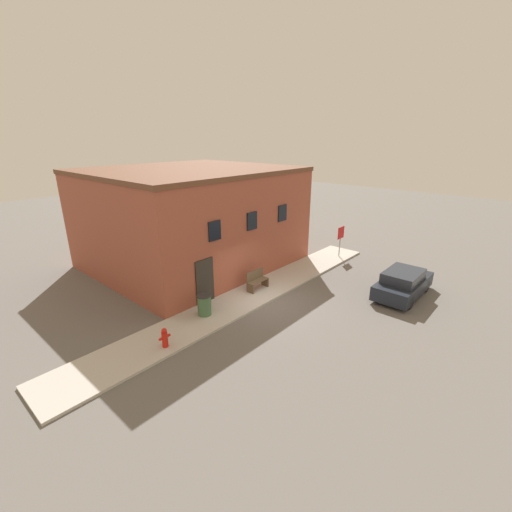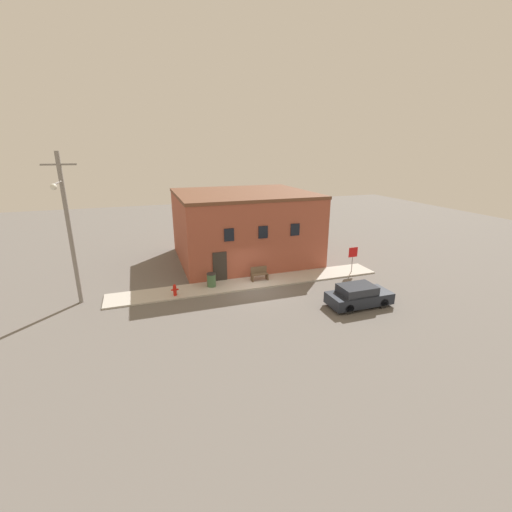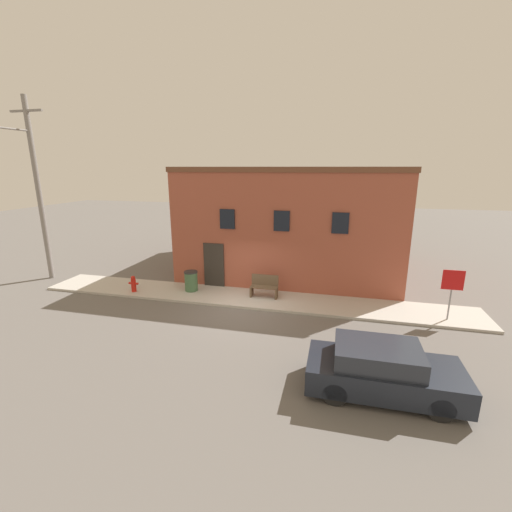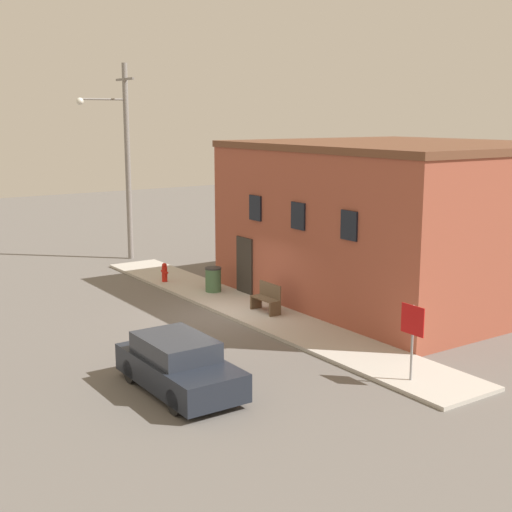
{
  "view_description": "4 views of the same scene",
  "coord_description": "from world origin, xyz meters",
  "views": [
    {
      "loc": [
        -11.11,
        -9.06,
        7.41
      ],
      "look_at": [
        0.39,
        1.1,
        2.0
      ],
      "focal_mm": 24.0,
      "sensor_mm": 36.0,
      "label": 1
    },
    {
      "loc": [
        -6.91,
        -20.15,
        9.03
      ],
      "look_at": [
        0.39,
        1.1,
        2.0
      ],
      "focal_mm": 24.0,
      "sensor_mm": 36.0,
      "label": 2
    },
    {
      "loc": [
        3.7,
        -12.59,
        5.66
      ],
      "look_at": [
        0.39,
        1.1,
        2.0
      ],
      "focal_mm": 24.0,
      "sensor_mm": 36.0,
      "label": 3
    },
    {
      "loc": [
        19.72,
        -12.09,
        6.61
      ],
      "look_at": [
        0.39,
        1.1,
        2.0
      ],
      "focal_mm": 50.0,
      "sensor_mm": 36.0,
      "label": 4
    }
  ],
  "objects": [
    {
      "name": "trash_bin",
      "position": [
        -2.75,
        1.29,
        0.57
      ],
      "size": [
        0.62,
        0.62,
        0.93
      ],
      "color": "#426642",
      "rests_on": "sidewalk"
    },
    {
      "name": "fire_hydrant",
      "position": [
        -5.27,
        0.53,
        0.48
      ],
      "size": [
        0.46,
        0.22,
        0.75
      ],
      "color": "red",
      "rests_on": "sidewalk"
    },
    {
      "name": "bench",
      "position": [
        0.71,
        1.32,
        0.55
      ],
      "size": [
        1.2,
        0.44,
        0.98
      ],
      "color": "brown",
      "rests_on": "sidewalk"
    },
    {
      "name": "brick_building",
      "position": [
        1.29,
        7.0,
        2.84
      ],
      "size": [
        10.85,
        9.72,
        5.69
      ],
      "color": "#9E4C38",
      "rests_on": "ground"
    },
    {
      "name": "ground_plane",
      "position": [
        0.0,
        0.0,
        0.0
      ],
      "size": [
        80.0,
        80.0,
        0.0
      ],
      "primitive_type": "plane",
      "color": "#66605B"
    },
    {
      "name": "stop_sign",
      "position": [
        7.92,
        0.65,
        1.46
      ],
      "size": [
        0.75,
        0.06,
        1.94
      ],
      "color": "gray",
      "rests_on": "sidewalk"
    },
    {
      "name": "sidewalk",
      "position": [
        0.0,
        1.1,
        0.05
      ],
      "size": [
        19.16,
        2.2,
        0.11
      ],
      "color": "#BCB7AD",
      "rests_on": "ground"
    },
    {
      "name": "utility_pole",
      "position": [
        -10.85,
        1.47,
        4.8
      ],
      "size": [
        1.8,
        2.44,
        8.95
      ],
      "color": "gray",
      "rests_on": "ground"
    },
    {
      "name": "parked_car",
      "position": [
        5.02,
        -4.35,
        0.64
      ],
      "size": [
        3.84,
        1.68,
        1.32
      ],
      "color": "black",
      "rests_on": "ground"
    }
  ]
}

